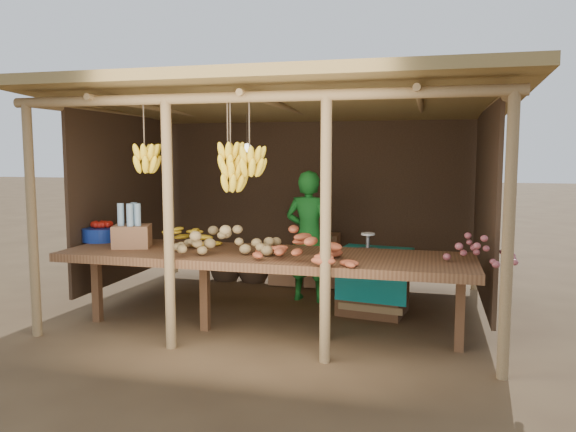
# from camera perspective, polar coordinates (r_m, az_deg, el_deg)

# --- Properties ---
(ground) EXTENTS (60.00, 60.00, 0.00)m
(ground) POSITION_cam_1_polar(r_m,az_deg,el_deg) (6.40, 0.00, -9.39)
(ground) COLOR brown
(ground) RESTS_ON ground
(stall_structure) EXTENTS (4.70, 3.50, 2.43)m
(stall_structure) POSITION_cam_1_polar(r_m,az_deg,el_deg) (6.22, -0.27, 8.05)
(stall_structure) COLOR #99794F
(stall_structure) RESTS_ON ground
(counter) EXTENTS (3.90, 1.05, 0.80)m
(counter) POSITION_cam_1_polar(r_m,az_deg,el_deg) (5.34, -2.53, -4.42)
(counter) COLOR brown
(counter) RESTS_ON ground
(potato_heap) EXTENTS (1.11, 0.88, 0.37)m
(potato_heap) POSITION_cam_1_polar(r_m,az_deg,el_deg) (5.30, -6.40, -1.85)
(potato_heap) COLOR #9B8050
(potato_heap) RESTS_ON counter
(sweet_potato_heap) EXTENTS (0.95, 0.64, 0.35)m
(sweet_potato_heap) POSITION_cam_1_polar(r_m,az_deg,el_deg) (4.89, 1.55, -2.57)
(sweet_potato_heap) COLOR #A94C2B
(sweet_potato_heap) RESTS_ON counter
(onion_heap) EXTENTS (0.73, 0.48, 0.35)m
(onion_heap) POSITION_cam_1_polar(r_m,az_deg,el_deg) (5.05, 18.44, -2.62)
(onion_heap) COLOR #AC5359
(onion_heap) RESTS_ON counter
(banana_pile) EXTENTS (0.59, 0.44, 0.34)m
(banana_pile) POSITION_cam_1_polar(r_m,az_deg,el_deg) (5.78, -10.33, -1.35)
(banana_pile) COLOR yellow
(banana_pile) RESTS_ON counter
(tomato_basin) EXTENTS (0.41, 0.41, 0.21)m
(tomato_basin) POSITION_cam_1_polar(r_m,az_deg,el_deg) (6.36, -18.39, -1.63)
(tomato_basin) COLOR navy
(tomato_basin) RESTS_ON counter
(bottle_box) EXTENTS (0.43, 0.38, 0.45)m
(bottle_box) POSITION_cam_1_polar(r_m,az_deg,el_deg) (5.82, -15.59, -1.42)
(bottle_box) COLOR #956442
(bottle_box) RESTS_ON counter
(vendor) EXTENTS (0.60, 0.44, 1.54)m
(vendor) POSITION_cam_1_polar(r_m,az_deg,el_deg) (6.60, 2.11, -2.05)
(vendor) COLOR #186F23
(vendor) RESTS_ON ground
(tarp_crate) EXTENTS (0.85, 0.76, 0.91)m
(tarp_crate) POSITION_cam_1_polar(r_m,az_deg,el_deg) (6.22, 8.62, -6.39)
(tarp_crate) COLOR brown
(tarp_crate) RESTS_ON ground
(carton_stack) EXTENTS (0.91, 0.36, 0.68)m
(carton_stack) POSITION_cam_1_polar(r_m,az_deg,el_deg) (7.39, 2.28, -4.83)
(carton_stack) COLOR #956442
(carton_stack) RESTS_ON ground
(burlap_sacks) EXTENTS (0.85, 0.44, 0.60)m
(burlap_sacks) POSITION_cam_1_polar(r_m,az_deg,el_deg) (7.74, -4.94, -4.66)
(burlap_sacks) COLOR #412D1E
(burlap_sacks) RESTS_ON ground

